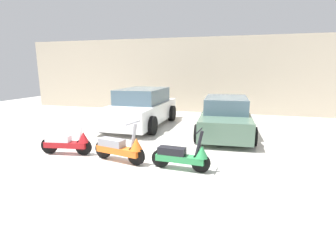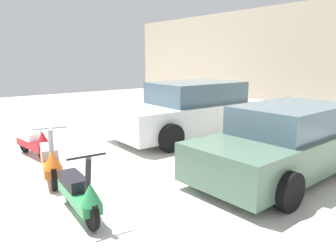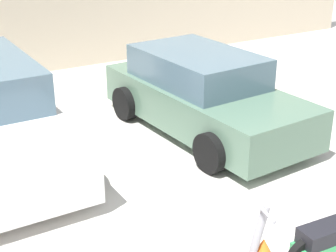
{
  "view_description": "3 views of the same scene",
  "coord_description": "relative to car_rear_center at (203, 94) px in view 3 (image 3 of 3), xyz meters",
  "views": [
    {
      "loc": [
        2.46,
        -4.98,
        2.27
      ],
      "look_at": [
        0.41,
        2.2,
        0.63
      ],
      "focal_mm": 28.0,
      "sensor_mm": 36.0,
      "label": 1
    },
    {
      "loc": [
        5.3,
        -0.99,
        2.16
      ],
      "look_at": [
        0.38,
        2.67,
        0.85
      ],
      "focal_mm": 35.0,
      "sensor_mm": 36.0,
      "label": 2
    },
    {
      "loc": [
        -2.6,
        -2.35,
        3.4
      ],
      "look_at": [
        0.38,
        2.69,
        0.93
      ],
      "focal_mm": 55.0,
      "sensor_mm": 36.0,
      "label": 3
    }
  ],
  "objects": [
    {
      "name": "car_rear_center",
      "position": [
        0.0,
        0.0,
        0.0
      ],
      "size": [
        2.04,
        3.92,
        1.3
      ],
      "rotation": [
        0.0,
        0.0,
        -1.51
      ],
      "color": "#51705B",
      "rests_on": "ground_plane"
    }
  ]
}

